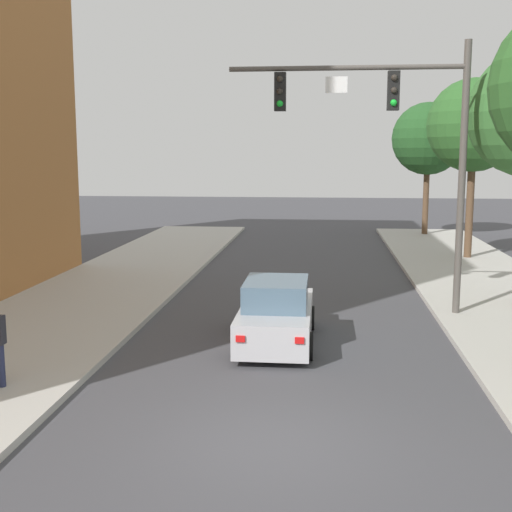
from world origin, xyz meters
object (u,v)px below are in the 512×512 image
(car_lead_silver, at_px, (276,314))
(street_tree_third, at_px, (474,126))
(traffic_signal_mast, at_px, (396,127))
(street_tree_farthest, at_px, (428,139))

(car_lead_silver, bearing_deg, street_tree_third, 61.30)
(traffic_signal_mast, distance_m, car_lead_silver, 6.33)
(car_lead_silver, height_order, street_tree_third, street_tree_third)
(traffic_signal_mast, relative_size, car_lead_silver, 1.77)
(street_tree_third, bearing_deg, traffic_signal_mast, -112.56)
(traffic_signal_mast, bearing_deg, street_tree_third, 67.44)
(traffic_signal_mast, xyz_separation_m, street_tree_farthest, (3.73, 18.85, 0.06))
(street_tree_farthest, bearing_deg, street_tree_third, -85.86)
(traffic_signal_mast, relative_size, street_tree_third, 0.98)
(car_lead_silver, bearing_deg, street_tree_farthest, 72.79)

